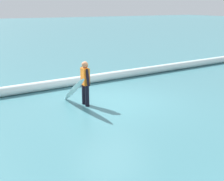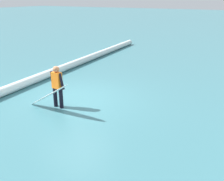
# 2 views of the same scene
# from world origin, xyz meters

# --- Properties ---
(ground_plane) EXTENTS (148.40, 148.40, 0.00)m
(ground_plane) POSITION_xyz_m (0.00, 0.00, 0.00)
(ground_plane) COLOR #3B747E
(surfer) EXTENTS (0.22, 0.60, 1.48)m
(surfer) POSITION_xyz_m (0.97, -0.04, 0.83)
(surfer) COLOR black
(surfer) RESTS_ON ground_plane
(surfboard) EXTENTS (0.46, 1.99, 1.19)m
(surfboard) POSITION_xyz_m (1.37, -0.06, 0.58)
(surfboard) COLOR white
(surfboard) RESTS_ON ground_plane
(wave_crest_foreground) EXTENTS (18.93, 1.69, 0.37)m
(wave_crest_foreground) POSITION_xyz_m (-2.18, -2.87, 0.18)
(wave_crest_foreground) COLOR silver
(wave_crest_foreground) RESTS_ON ground_plane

